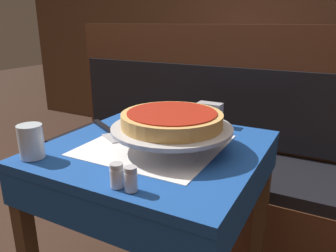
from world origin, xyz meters
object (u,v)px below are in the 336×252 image
object	(u,v)px
pizza_pan_stand	(172,129)
pepper_shaker	(131,179)
pizza_server	(110,131)
dining_table_front	(156,172)
dining_table_rear	(230,88)
condiment_caddy	(237,68)
salt_shaker	(117,175)
booth_bench	(192,169)
napkin_holder	(210,114)
water_glass_near	(31,141)
deep_dish_pizza	(172,119)

from	to	relation	value
pizza_pan_stand	pepper_shaker	xyz separation A→B (m)	(0.04, -0.31, -0.03)
pizza_server	pizza_pan_stand	bearing A→B (deg)	-6.31
pizza_pan_stand	pizza_server	world-z (taller)	pizza_pan_stand
dining_table_front	dining_table_rear	bearing A→B (deg)	98.95
dining_table_front	condiment_caddy	distance (m)	1.81
dining_table_rear	salt_shaker	distance (m)	2.05
booth_bench	salt_shaker	xyz separation A→B (m)	(0.24, -1.04, 0.47)
dining_table_front	pepper_shaker	distance (m)	0.35
salt_shaker	napkin_holder	xyz separation A→B (m)	(0.01, 0.61, 0.01)
water_glass_near	condiment_caddy	bearing A→B (deg)	89.01
salt_shaker	napkin_holder	bearing A→B (deg)	88.70
dining_table_rear	pizza_pan_stand	bearing A→B (deg)	-78.93
dining_table_front	pepper_shaker	bearing A→B (deg)	-70.56
deep_dish_pizza	napkin_holder	world-z (taller)	deep_dish_pizza
dining_table_rear	pepper_shaker	xyz separation A→B (m)	(0.38, -2.01, 0.15)
water_glass_near	dining_table_rear	bearing A→B (deg)	89.62
deep_dish_pizza	salt_shaker	world-z (taller)	deep_dish_pizza
dining_table_front	pepper_shaker	size ratio (longest dim) A/B	11.82
dining_table_front	deep_dish_pizza	bearing A→B (deg)	2.29
deep_dish_pizza	pizza_server	world-z (taller)	deep_dish_pizza
water_glass_near	salt_shaker	bearing A→B (deg)	-5.22
dining_table_front	dining_table_rear	xyz separation A→B (m)	(-0.27, 1.71, -0.02)
pizza_pan_stand	pizza_server	xyz separation A→B (m)	(-0.29, 0.03, -0.06)
salt_shaker	dining_table_rear	bearing A→B (deg)	99.42
dining_table_front	napkin_holder	size ratio (longest dim) A/B	7.64
dining_table_front	pepper_shaker	world-z (taller)	pepper_shaker
pizza_pan_stand	water_glass_near	xyz separation A→B (m)	(-0.35, -0.28, -0.01)
dining_table_rear	booth_bench	xyz separation A→B (m)	(0.09, -0.97, -0.32)
water_glass_near	pepper_shaker	world-z (taller)	water_glass_near
dining_table_rear	water_glass_near	size ratio (longest dim) A/B	7.21
booth_bench	pepper_shaker	size ratio (longest dim) A/B	27.79
pizza_pan_stand	condiment_caddy	bearing A→B (deg)	99.89
salt_shaker	condiment_caddy	bearing A→B (deg)	98.47
pizza_server	salt_shaker	xyz separation A→B (m)	(0.29, -0.34, 0.03)
dining_table_rear	condiment_caddy	world-z (taller)	condiment_caddy
dining_table_rear	napkin_holder	size ratio (longest dim) A/B	7.61
dining_table_front	booth_bench	world-z (taller)	booth_bench
pizza_pan_stand	salt_shaker	xyz separation A→B (m)	(0.00, -0.31, -0.03)
pizza_pan_stand	napkin_holder	size ratio (longest dim) A/B	4.02
deep_dish_pizza	salt_shaker	bearing A→B (deg)	-89.88
dining_table_front	salt_shaker	world-z (taller)	salt_shaker
water_glass_near	pizza_pan_stand	bearing A→B (deg)	38.64
dining_table_front	salt_shaker	bearing A→B (deg)	-77.97
water_glass_near	napkin_holder	world-z (taller)	water_glass_near
deep_dish_pizza	water_glass_near	xyz separation A→B (m)	(-0.35, -0.28, -0.05)
dining_table_front	napkin_holder	bearing A→B (deg)	75.58
pizza_server	napkin_holder	distance (m)	0.41
dining_table_rear	water_glass_near	world-z (taller)	water_glass_near
pepper_shaker	condiment_caddy	distance (m)	2.12
deep_dish_pizza	pepper_shaker	xyz separation A→B (m)	(0.04, -0.31, -0.07)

